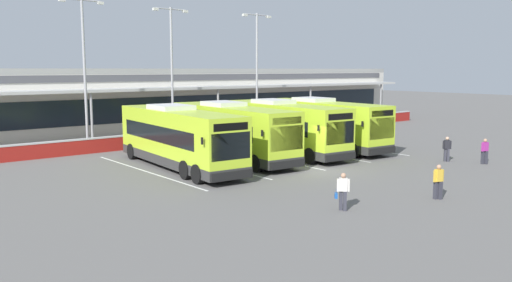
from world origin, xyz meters
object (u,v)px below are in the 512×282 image
Objects in this scene: pedestrian_in_dark_coat at (485,150)px; pedestrian_near_bin at (447,148)px; pedestrian_with_handbag at (343,191)px; lamp_post_centre at (172,65)px; coach_bus_centre at (281,128)px; lamp_post_east at (257,65)px; coach_bus_right_centre at (321,124)px; coach_bus_leftmost at (178,139)px; pedestrian_child at (438,181)px; coach_bus_left_centre at (231,132)px; lamp_post_west at (84,64)px.

pedestrian_near_bin is at bearing 115.97° from pedestrian_in_dark_coat.
lamp_post_centre is (6.00, 24.23, 5.43)m from pedestrian_with_handbag.
lamp_post_east reaches higher than coach_bus_centre.
coach_bus_centre and coach_bus_right_centre have the same top height.
coach_bus_centre is at bearing -78.32° from lamp_post_centre.
coach_bus_leftmost reaches higher than pedestrian_child.
lamp_post_west is (-5.84, 10.00, 4.50)m from coach_bus_left_centre.
pedestrian_in_dark_coat and pedestrian_child have the same top height.
pedestrian_near_bin is 0.15× the size of lamp_post_centre.
coach_bus_leftmost is 1.00× the size of coach_bus_left_centre.
coach_bus_centre is (4.29, -0.20, 0.00)m from coach_bus_left_centre.
coach_bus_centre is 12.23m from lamp_post_centre.
lamp_post_east is at bearing 35.50° from coach_bus_leftmost.
lamp_post_centre is (-6.27, 11.27, 4.50)m from coach_bus_right_centre.
lamp_post_centre is at bearing 76.10° from pedestrian_with_handbag.
lamp_post_east reaches higher than coach_bus_left_centre.
coach_bus_left_centre is 12.42m from lamp_post_west.
coach_bus_centre is at bearing 178.12° from coach_bus_right_centre.
coach_bus_left_centre and coach_bus_right_centre have the same top height.
coach_bus_left_centre is at bearing 133.92° from pedestrian_in_dark_coat.
coach_bus_leftmost and coach_bus_left_centre have the same top height.
coach_bus_left_centre reaches higher than pedestrian_in_dark_coat.
coach_bus_centre is 7.60× the size of pedestrian_with_handbag.
coach_bus_right_centre is (12.61, 0.20, 0.00)m from coach_bus_leftmost.
pedestrian_near_bin is 20.38m from lamp_post_east.
pedestrian_near_bin is 22.81m from lamp_post_centre.
pedestrian_in_dark_coat is 1.00× the size of pedestrian_near_bin.
lamp_post_centre is at bearing 101.68° from coach_bus_centre.
lamp_post_centre reaches higher than pedestrian_with_handbag.
coach_bus_left_centre is 13.91m from pedestrian_with_handbag.
coach_bus_left_centre reaches higher than pedestrian_with_handbag.
lamp_post_east is (16.28, 0.02, 0.00)m from lamp_post_west.
coach_bus_leftmost reaches higher than pedestrian_near_bin.
lamp_post_west reaches higher than pedestrian_with_handbag.
coach_bus_right_centre is (3.97, -0.13, 0.00)m from coach_bus_centre.
lamp_post_centre is at bearing 119.11° from coach_bus_right_centre.
coach_bus_left_centre is 15.16m from lamp_post_east.
coach_bus_left_centre is at bearing 6.97° from coach_bus_leftmost.
coach_bus_right_centre is 1.12× the size of lamp_post_east.
pedestrian_child is 0.15× the size of lamp_post_west.
pedestrian_with_handbag is at bearing 162.94° from pedestrian_child.
lamp_post_east reaches higher than coach_bus_leftmost.
coach_bus_leftmost is at bearing 110.08° from pedestrian_child.
pedestrian_child is (4.87, -1.49, 0.02)m from pedestrian_with_handbag.
coach_bus_centre reaches higher than pedestrian_near_bin.
pedestrian_child is 10.69m from pedestrian_near_bin.
coach_bus_left_centre is 12.00m from lamp_post_centre.
lamp_post_east is (2.18, 10.35, 4.50)m from coach_bus_right_centre.
coach_bus_left_centre is 7.60× the size of pedestrian_child.
pedestrian_child is (0.86, -14.78, -0.91)m from coach_bus_left_centre.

